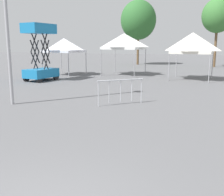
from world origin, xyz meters
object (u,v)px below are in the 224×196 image
Objects in this scene: canopy_tent_behind_center at (124,41)px; scissor_lift at (41,64)px; tree_behind_tents_right at (218,16)px; canopy_tent_left_of_center at (64,45)px; tree_behind_tents_center at (138,20)px; canopy_tent_behind_right at (193,43)px; crowd_barrier_mid_lot at (121,87)px.

scissor_lift is (-3.99, -5.95, -1.59)m from canopy_tent_behind_center.
scissor_lift is at bearing -120.75° from tree_behind_tents_right.
canopy_tent_left_of_center is 0.38× the size of tree_behind_tents_center.
canopy_tent_behind_right reaches higher than crowd_barrier_mid_lot.
canopy_tent_behind_center is at bearing 170.98° from canopy_tent_behind_right.
tree_behind_tents_right is 4.92× the size of crowd_barrier_mid_lot.
canopy_tent_behind_center is 0.43× the size of tree_behind_tents_center.
canopy_tent_behind_center is 12.79m from tree_behind_tents_center.
canopy_tent_behind_center is 0.45× the size of tree_behind_tents_right.
tree_behind_tents_right reaches higher than canopy_tent_left_of_center.
canopy_tent_behind_right is 15.83m from tree_behind_tents_center.
tree_behind_tents_right is at bearing -2.35° from tree_behind_tents_center.
tree_behind_tents_center is (-2.78, 12.17, 2.79)m from canopy_tent_behind_center.
canopy_tent_behind_right is at bearing 6.90° from canopy_tent_left_of_center.
tree_behind_tents_center reaches higher than tree_behind_tents_right.
canopy_tent_behind_center reaches higher than crowd_barrier_mid_lot.
scissor_lift reaches higher than crowd_barrier_mid_lot.
tree_behind_tents_center reaches higher than canopy_tent_left_of_center.
tree_behind_tents_center reaches higher than scissor_lift.
canopy_tent_behind_right is at bearing 27.66° from scissor_lift.
canopy_tent_behind_center is at bearing -119.13° from tree_behind_tents_right.
tree_behind_tents_right is (11.09, 13.91, 3.21)m from canopy_tent_left_of_center.
scissor_lift reaches higher than canopy_tent_behind_right.
canopy_tent_behind_center is 0.88× the size of scissor_lift.
canopy_tent_left_of_center is 0.88× the size of canopy_tent_behind_center.
canopy_tent_left_of_center is at bearing -96.94° from tree_behind_tents_center.
crowd_barrier_mid_lot is (8.07, -5.02, -0.44)m from scissor_lift.
canopy_tent_left_of_center reaches higher than crowd_barrier_mid_lot.
tree_behind_tents_center is at bearing 86.20° from scissor_lift.
canopy_tent_behind_right is 0.45× the size of tree_behind_tents_right.
canopy_tent_left_of_center is 10.26m from canopy_tent_behind_right.
canopy_tent_behind_center is 13.80m from tree_behind_tents_right.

